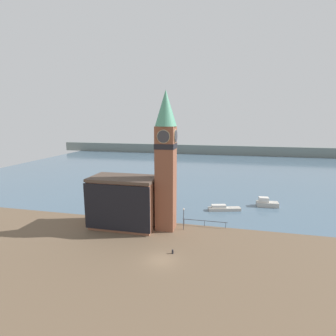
% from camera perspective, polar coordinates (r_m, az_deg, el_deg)
% --- Properties ---
extents(ground_plane, '(160.00, 160.00, 0.00)m').
position_cam_1_polar(ground_plane, '(38.74, -1.46, -19.36)').
color(ground_plane, brown).
extents(water, '(160.00, 120.00, 0.00)m').
position_cam_1_polar(water, '(107.88, 8.29, 0.21)').
color(water, slate).
rests_on(water, ground_plane).
extents(far_shoreline, '(180.00, 3.00, 5.00)m').
position_cam_1_polar(far_shoreline, '(147.00, 9.64, 3.93)').
color(far_shoreline, slate).
rests_on(far_shoreline, water).
extents(pier_railing, '(8.19, 0.08, 1.09)m').
position_cam_1_polar(pier_railing, '(49.27, 7.96, -11.44)').
color(pier_railing, '#333338').
rests_on(pier_railing, ground_plane).
extents(clock_tower, '(3.68, 3.68, 24.09)m').
position_cam_1_polar(clock_tower, '(44.82, -0.47, 2.24)').
color(clock_tower, brown).
rests_on(clock_tower, ground_plane).
extents(pier_building, '(11.83, 6.69, 9.22)m').
position_cam_1_polar(pier_building, '(48.24, -9.65, -7.30)').
color(pier_building, '#935B42').
rests_on(pier_building, ground_plane).
extents(boat_near, '(7.09, 3.36, 1.28)m').
position_cam_1_polar(boat_near, '(58.06, 11.87, -8.58)').
color(boat_near, '#B7B2A8').
rests_on(boat_near, water).
extents(boat_far, '(4.76, 2.34, 2.09)m').
position_cam_1_polar(boat_far, '(63.24, 20.64, -7.16)').
color(boat_far, '#B7B2A8').
rests_on(boat_far, water).
extents(mooring_bollard_near, '(0.29, 0.29, 0.65)m').
position_cam_1_polar(mooring_bollard_near, '(40.11, 1.01, -17.67)').
color(mooring_bollard_near, black).
rests_on(mooring_bollard_near, ground_plane).
extents(lamp_post, '(0.32, 0.32, 3.98)m').
position_cam_1_polar(lamp_post, '(46.87, 3.43, -10.11)').
color(lamp_post, '#2D2D33').
rests_on(lamp_post, ground_plane).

